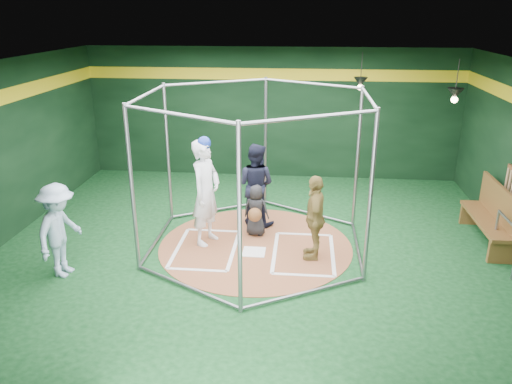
# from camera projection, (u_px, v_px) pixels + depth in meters

# --- Properties ---
(room_shell) EXTENTS (10.10, 9.10, 3.53)m
(room_shell) POSITION_uv_depth(u_px,v_px,m) (256.00, 161.00, 9.27)
(room_shell) COLOR #0B3415
(room_shell) RESTS_ON ground
(clay_disc) EXTENTS (3.80, 3.80, 0.01)m
(clay_disc) POSITION_uv_depth(u_px,v_px,m) (256.00, 246.00, 9.87)
(clay_disc) COLOR #945636
(clay_disc) RESTS_ON ground
(home_plate) EXTENTS (0.43, 0.43, 0.01)m
(home_plate) POSITION_uv_depth(u_px,v_px,m) (254.00, 252.00, 9.58)
(home_plate) COLOR white
(home_plate) RESTS_ON clay_disc
(batter_box_left) EXTENTS (1.17, 1.77, 0.01)m
(batter_box_left) POSITION_uv_depth(u_px,v_px,m) (206.00, 249.00, 9.72)
(batter_box_left) COLOR white
(batter_box_left) RESTS_ON clay_disc
(batter_box_right) EXTENTS (1.17, 1.77, 0.01)m
(batter_box_right) POSITION_uv_depth(u_px,v_px,m) (304.00, 253.00, 9.54)
(batter_box_right) COLOR white
(batter_box_right) RESTS_ON clay_disc
(batting_cage) EXTENTS (4.05, 4.67, 3.00)m
(batting_cage) POSITION_uv_depth(u_px,v_px,m) (255.00, 174.00, 9.35)
(batting_cage) COLOR gray
(batting_cage) RESTS_ON ground
(pendant_lamp_near) EXTENTS (0.34, 0.34, 0.90)m
(pendant_lamp_near) POSITION_uv_depth(u_px,v_px,m) (360.00, 82.00, 12.09)
(pendant_lamp_near) COLOR black
(pendant_lamp_near) RESTS_ON room_shell
(pendant_lamp_far) EXTENTS (0.34, 0.34, 0.90)m
(pendant_lamp_far) POSITION_uv_depth(u_px,v_px,m) (455.00, 94.00, 10.42)
(pendant_lamp_far) COLOR black
(pendant_lamp_far) RESTS_ON room_shell
(batter_figure) EXTENTS (0.73, 0.89, 2.17)m
(batter_figure) POSITION_uv_depth(u_px,v_px,m) (206.00, 192.00, 9.66)
(batter_figure) COLOR white
(batter_figure) RESTS_ON clay_disc
(visitor_leopard) EXTENTS (0.41, 0.95, 1.61)m
(visitor_leopard) POSITION_uv_depth(u_px,v_px,m) (315.00, 217.00, 9.14)
(visitor_leopard) COLOR tan
(visitor_leopard) RESTS_ON clay_disc
(catcher_figure) EXTENTS (0.58, 0.61, 1.07)m
(catcher_figure) POSITION_uv_depth(u_px,v_px,m) (256.00, 211.00, 10.15)
(catcher_figure) COLOR black
(catcher_figure) RESTS_ON clay_disc
(umpire) EXTENTS (1.04, 0.92, 1.78)m
(umpire) POSITION_uv_depth(u_px,v_px,m) (255.00, 184.00, 10.60)
(umpire) COLOR black
(umpire) RESTS_ON clay_disc
(bystander_blue) EXTENTS (0.76, 1.16, 1.68)m
(bystander_blue) POSITION_uv_depth(u_px,v_px,m) (59.00, 230.00, 8.54)
(bystander_blue) COLOR #A5C0DB
(bystander_blue) RESTS_ON ground
(dugout_bench) EXTENTS (0.47, 2.02, 1.18)m
(dugout_bench) POSITION_uv_depth(u_px,v_px,m) (493.00, 214.00, 9.83)
(dugout_bench) COLOR brown
(dugout_bench) RESTS_ON ground
(steel_railing) EXTENTS (0.05, 1.04, 0.90)m
(steel_railing) POSITION_uv_depth(u_px,v_px,m) (507.00, 236.00, 8.90)
(steel_railing) COLOR gray
(steel_railing) RESTS_ON ground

